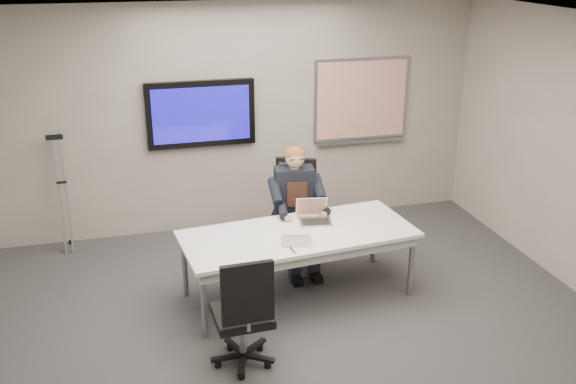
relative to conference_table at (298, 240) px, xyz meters
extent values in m
cube|color=#38383B|center=(-0.17, -1.04, -0.63)|extent=(6.00, 6.00, 0.02)
cube|color=white|center=(-0.17, -1.04, 2.17)|extent=(6.00, 6.00, 0.02)
cube|color=gray|center=(-0.17, 1.96, 0.77)|extent=(6.00, 0.02, 2.80)
cube|color=white|center=(0.00, 0.00, 0.06)|extent=(2.40, 1.20, 0.04)
cube|color=beige|center=(0.00, 0.00, -0.01)|extent=(2.30, 1.09, 0.10)
cylinder|color=gray|center=(-1.03, -0.51, -0.29)|extent=(0.06, 0.06, 0.68)
cylinder|color=gray|center=(1.12, -0.29, -0.29)|extent=(0.06, 0.06, 0.68)
cylinder|color=gray|center=(-1.12, 0.29, -0.29)|extent=(0.06, 0.06, 0.68)
cylinder|color=gray|center=(1.03, 0.51, -0.29)|extent=(0.06, 0.06, 0.68)
cube|color=black|center=(-0.67, 1.91, 0.87)|extent=(1.30, 0.08, 0.80)
cube|color=#110B7F|center=(-0.67, 1.87, 0.87)|extent=(1.16, 0.01, 0.66)
cube|color=gray|center=(1.38, 1.94, 0.92)|extent=(1.25, 0.04, 1.05)
cube|color=white|center=(1.38, 1.92, 0.92)|extent=(1.18, 0.01, 0.98)
cube|color=gray|center=(1.38, 1.90, 0.37)|extent=(1.18, 0.05, 0.04)
cylinder|color=gray|center=(0.16, 0.79, -0.33)|extent=(0.07, 0.07, 0.39)
cube|color=black|center=(0.16, 0.79, -0.13)|extent=(0.66, 0.66, 0.08)
cube|color=black|center=(0.26, 1.01, 0.23)|extent=(0.44, 0.23, 0.57)
cylinder|color=gray|center=(-0.77, -0.98, -0.35)|extent=(0.06, 0.06, 0.37)
cube|color=black|center=(-0.77, -0.98, -0.16)|extent=(0.49, 0.49, 0.07)
cube|color=black|center=(-0.76, -1.20, 0.17)|extent=(0.43, 0.07, 0.53)
cube|color=black|center=(0.16, 0.75, 0.20)|extent=(0.45, 0.29, 0.58)
cube|color=#372016|center=(0.16, 0.63, 0.23)|extent=(0.22, 0.05, 0.28)
sphere|color=tan|center=(0.16, 0.72, 0.62)|extent=(0.21, 0.21, 0.21)
ellipsoid|color=brown|center=(0.16, 0.74, 0.65)|extent=(0.22, 0.22, 0.19)
cube|color=#A8A8AA|center=(0.23, 0.18, 0.09)|extent=(0.36, 0.28, 0.02)
cube|color=black|center=(0.23, 0.17, 0.10)|extent=(0.30, 0.20, 0.00)
cube|color=#A8A8AA|center=(0.23, 0.33, 0.21)|extent=(0.34, 0.13, 0.22)
cube|color=red|center=(0.23, 0.32, 0.21)|extent=(0.29, 0.11, 0.18)
cylinder|color=black|center=(-0.17, -0.36, 0.09)|extent=(0.03, 0.15, 0.01)
camera|label=1|loc=(-1.60, -5.58, 2.76)|focal=40.00mm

